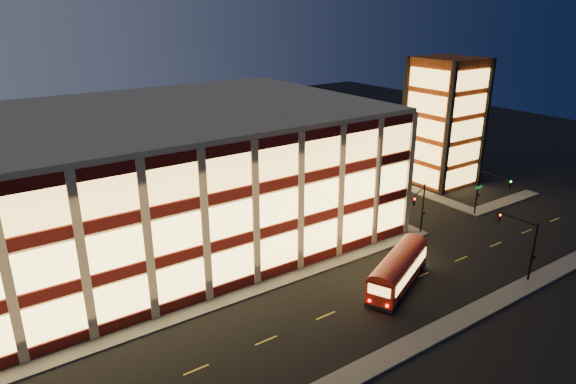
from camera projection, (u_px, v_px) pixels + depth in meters
ground at (249, 299)px, 45.94m from camera, size 200.00×200.00×0.00m
sidewalk_office_south at (214, 304)px, 45.07m from camera, size 54.00×2.00×0.15m
sidewalk_office_east at (328, 193)px, 71.37m from camera, size 2.00×30.00×0.15m
sidewalk_tower_south at (503, 202)px, 68.20m from camera, size 14.00×2.00×0.15m
sidewalk_tower_west at (385, 179)px, 77.29m from camera, size 2.00×30.00×0.15m
sidewalk_near at (344, 380)px, 35.90m from camera, size 100.00×2.00×0.15m
office_building at (143, 179)px, 54.90m from camera, size 50.45×30.45×14.50m
stair_tower at (444, 122)px, 73.55m from camera, size 8.60×8.60×18.00m
traffic_signal_far at (420, 204)px, 56.66m from camera, size 3.79×1.87×6.00m
traffic_signal_right at (488, 186)px, 62.07m from camera, size 1.20×4.37×6.00m
traffic_signal_near at (520, 236)px, 48.67m from camera, size 0.32×4.45×6.00m
trolley_bus at (398, 268)px, 47.37m from camera, size 10.12×6.46×3.38m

